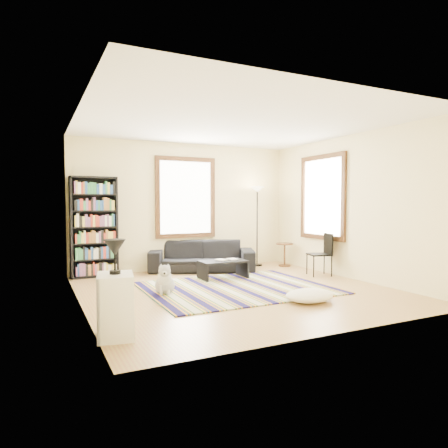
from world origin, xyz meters
name	(u,v)px	position (x,y,z in m)	size (l,w,h in m)	color
floor	(237,293)	(0.00, 0.00, -0.05)	(5.00, 5.00, 0.10)	#A3874A
ceiling	(237,120)	(0.00, 0.00, 2.85)	(5.00, 5.00, 0.10)	white
wall_back	(185,206)	(0.00, 2.55, 1.40)	(5.00, 0.10, 2.80)	beige
wall_front	(344,210)	(0.00, -2.55, 1.40)	(5.00, 0.10, 2.80)	beige
wall_left	(76,208)	(-2.55, 0.00, 1.40)	(0.10, 5.00, 2.80)	beige
wall_right	(352,207)	(2.55, 0.00, 1.40)	(0.10, 5.00, 2.80)	beige
window_back	(186,198)	(0.00, 2.47, 1.60)	(1.20, 0.06, 1.60)	white
window_right	(322,197)	(2.47, 0.80, 1.60)	(0.06, 1.20, 1.60)	white
rug	(237,288)	(0.06, 0.13, 0.01)	(3.07, 2.46, 0.02)	#110D41
sofa	(202,256)	(0.22, 2.05, 0.33)	(2.25, 0.88, 0.66)	black
bookshelf	(94,227)	(-2.00, 2.32, 1.00)	(0.90, 0.30, 2.00)	black
coffee_table	(223,270)	(0.22, 1.01, 0.18)	(0.90, 0.50, 0.36)	black
book_a	(218,260)	(0.12, 1.01, 0.37)	(0.22, 0.16, 0.02)	beige
book_b	(229,259)	(0.37, 1.06, 0.37)	(0.16, 0.22, 0.02)	beige
floor_cushion	(310,295)	(0.61, -1.19, 0.10)	(0.77, 0.58, 0.19)	white
floor_lamp	(257,226)	(1.66, 2.15, 0.93)	(0.30, 0.30, 1.86)	black
side_table	(285,255)	(2.20, 1.80, 0.27)	(0.40, 0.40, 0.54)	#452911
folding_chair	(319,254)	(2.15, 0.49, 0.43)	(0.42, 0.40, 0.86)	black
white_cabinet	(116,306)	(-2.30, -1.52, 0.35)	(0.38, 0.50, 0.70)	white
table_lamp	(115,257)	(-2.30, -1.52, 0.89)	(0.24, 0.24, 0.38)	black
dog	(165,279)	(-1.19, 0.25, 0.25)	(0.35, 0.50, 0.50)	silver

